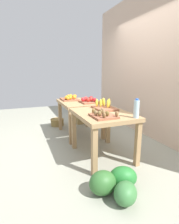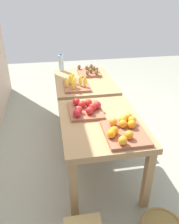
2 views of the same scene
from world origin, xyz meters
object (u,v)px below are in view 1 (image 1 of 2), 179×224
kiwi_bin (103,115)px  water_bottle (136,109)px  watermelon_pile (116,183)px  cardboard_produce_box (81,118)px  display_table_right (103,119)px  banana_crate (104,106)px  orange_bin (70,98)px  display_table_left (80,106)px  wicker_basket (57,122)px  apple_bin (89,100)px

kiwi_bin → water_bottle: 0.46m
watermelon_pile → cardboard_produce_box: size_ratio=1.62×
kiwi_bin → watermelon_pile: 0.91m
display_table_right → watermelon_pile: bearing=-16.1°
kiwi_bin → water_bottle: water_bottle is taller
display_table_right → banana_crate: (-0.24, 0.14, 0.15)m
orange_bin → kiwi_bin: bearing=1.0°
display_table_left → water_bottle: bearing=10.3°
kiwi_bin → orange_bin: bearing=-179.0°
watermelon_pile → wicker_basket: bearing=-178.1°
apple_bin → kiwi_bin: bearing=-11.9°
orange_bin → watermelon_pile: orange_bin is taller
apple_bin → display_table_right: bearing=-7.9°
kiwi_bin → wicker_basket: kiwi_bin is taller
display_table_right → wicker_basket: display_table_right is taller
display_table_left → display_table_right: 1.12m
display_table_left → cardboard_produce_box: size_ratio=2.60×
banana_crate → kiwi_bin: 0.55m
orange_bin → cardboard_produce_box: 0.99m
display_table_left → banana_crate: banana_crate is taller
orange_bin → wicker_basket: orange_bin is taller
orange_bin → wicker_basket: size_ratio=1.33×
wicker_basket → cardboard_produce_box: 0.65m
watermelon_pile → cardboard_produce_box: bearing=169.0°
kiwi_bin → cardboard_produce_box: size_ratio=0.90×
kiwi_bin → cardboard_produce_box: (-2.22, 0.42, -0.64)m
display_table_right → kiwi_bin: size_ratio=2.89×
orange_bin → banana_crate: (1.13, 0.29, 0.00)m
banana_crate → wicker_basket: size_ratio=1.28×
display_table_left → watermelon_pile: size_ratio=1.61×
watermelon_pile → apple_bin: bearing=168.0°
watermelon_pile → cardboard_produce_box: (-2.85, 0.56, -0.00)m
water_bottle → apple_bin: bearing=-173.5°
water_bottle → wicker_basket: water_bottle is taller
kiwi_bin → apple_bin: bearing=168.1°
water_bottle → wicker_basket: 2.57m
display_table_right → orange_bin: 1.39m
display_table_right → kiwi_bin: (0.25, -0.12, 0.14)m
apple_bin → kiwi_bin: size_ratio=1.11×
cardboard_produce_box → water_bottle: bearing=-0.3°
display_table_left → watermelon_pile: (2.00, -0.26, -0.50)m
display_table_right → apple_bin: size_ratio=2.60×
kiwi_bin → wicker_basket: (-2.16, -0.23, -0.67)m
watermelon_pile → wicker_basket: 2.80m
wicker_basket → cardboard_produce_box: cardboard_produce_box is taller
apple_bin → cardboard_produce_box: (-1.05, 0.17, -0.65)m
apple_bin → display_table_left: bearing=-146.5°
apple_bin → water_bottle: water_bottle is taller
display_table_left → banana_crate: bearing=9.3°
kiwi_bin → cardboard_produce_box: kiwi_bin is taller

